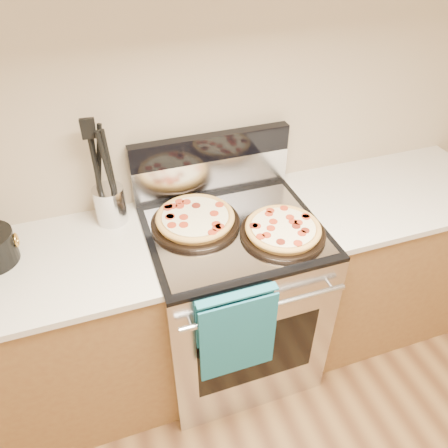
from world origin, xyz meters
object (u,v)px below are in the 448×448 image
object	(u,v)px
pepperoni_pizza_back	(195,219)
utensil_crock	(110,205)
pepperoni_pizza_front	(283,230)
range_body	(232,300)

from	to	relation	value
pepperoni_pizza_back	utensil_crock	distance (m)	0.38
pepperoni_pizza_front	utensil_crock	size ratio (longest dim) A/B	2.13
pepperoni_pizza_front	utensil_crock	bearing A→B (deg)	151.74
range_body	pepperoni_pizza_front	world-z (taller)	pepperoni_pizza_front
range_body	pepperoni_pizza_back	size ratio (longest dim) A/B	2.33
pepperoni_pizza_front	pepperoni_pizza_back	bearing A→B (deg)	150.14
pepperoni_pizza_back	utensil_crock	bearing A→B (deg)	153.36
pepperoni_pizza_back	pepperoni_pizza_front	bearing A→B (deg)	-29.86
range_body	utensil_crock	distance (m)	0.77
range_body	utensil_crock	world-z (taller)	utensil_crock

